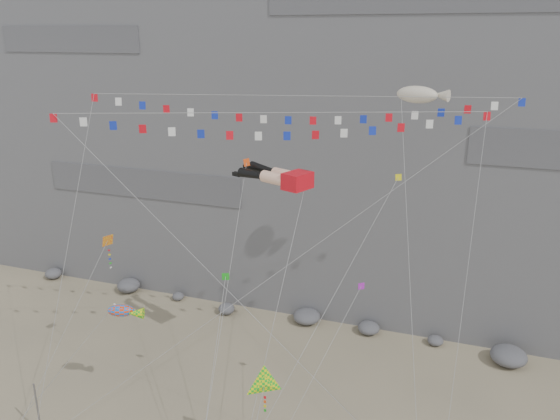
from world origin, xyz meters
name	(u,v)px	position (x,y,z in m)	size (l,w,h in m)	color
cliff	(350,48)	(0.00, 32.00, 25.00)	(80.00, 28.00, 50.00)	slate
talus_boulders	(307,317)	(0.00, 17.00, 0.60)	(60.00, 3.00, 1.20)	#5E5F63
anchor_pole_left	(38,411)	(-12.81, -4.05, 2.13)	(0.12, 0.12, 4.26)	slate
legs_kite	(278,177)	(0.62, 7.01, 16.99)	(6.53, 16.31, 21.62)	red
flag_banner_upper	(300,96)	(1.91, 7.95, 22.49)	(28.73, 16.74, 29.82)	red
flag_banner_lower	(273,113)	(1.24, 4.33, 21.80)	(25.44, 10.22, 25.53)	red
harlequin_kite	(107,241)	(-11.42, 3.28, 11.96)	(3.96, 9.16, 14.84)	red
fish_windsock	(121,311)	(-8.36, 0.01, 8.44)	(8.81, 4.42, 11.51)	#ED3B0C
delta_kite	(265,385)	(3.10, -2.40, 6.87)	(2.28, 5.49, 8.77)	#F6F10C
blimp_windsock	(417,95)	(9.27, 11.63, 22.44)	(5.47, 14.76, 26.41)	beige
small_kite_a	(246,167)	(-2.12, 7.76, 17.27)	(2.53, 14.13, 22.19)	#F84D14
small_kite_b	(359,291)	(7.29, 3.71, 10.76)	(5.19, 9.59, 14.95)	purple
small_kite_c	(225,280)	(-1.29, 1.91, 10.99)	(1.91, 8.72, 13.87)	green
small_kite_d	(393,187)	(8.37, 9.16, 16.41)	(7.89, 17.33, 24.90)	yellow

